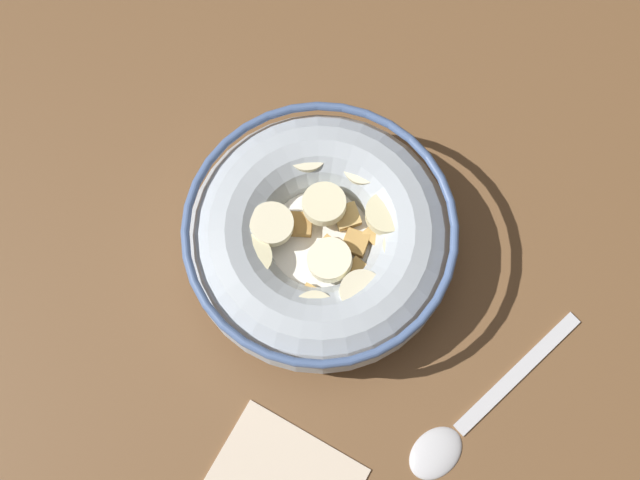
{
  "coord_description": "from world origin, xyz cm",
  "views": [
    {
      "loc": [
        13.74,
        8.78,
        58.04
      ],
      "look_at": [
        0.0,
        0.0,
        3.0
      ],
      "focal_mm": 46.17,
      "sensor_mm": 36.0,
      "label": 1
    }
  ],
  "objects": [
    {
      "name": "ground_plane",
      "position": [
        0.0,
        0.0,
        -1.0
      ],
      "size": [
        108.73,
        108.73,
        2.0
      ],
      "primitive_type": "cube",
      "color": "brown"
    },
    {
      "name": "spoon",
      "position": [
        5.51,
        15.02,
        0.33
      ],
      "size": [
        15.96,
        6.13,
        0.8
      ],
      "color": "silver",
      "rests_on": "ground_plane"
    },
    {
      "name": "cereal_bowl",
      "position": [
        -0.02,
        0.03,
        3.17
      ],
      "size": [
        18.66,
        18.66,
        5.88
      ],
      "color": "#B2BCC6",
      "rests_on": "ground_plane"
    }
  ]
}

